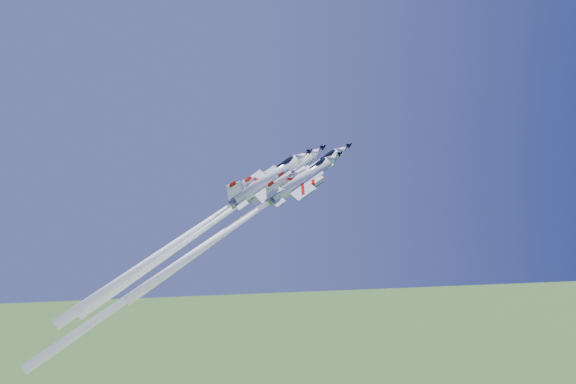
{
  "coord_description": "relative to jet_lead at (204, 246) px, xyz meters",
  "views": [
    {
      "loc": [
        -17.14,
        -114.96,
        112.78
      ],
      "look_at": [
        0.0,
        0.0,
        100.29
      ],
      "focal_mm": 40.0,
      "sensor_mm": 36.0,
      "label": 1
    }
  ],
  "objects": [
    {
      "name": "jet_right",
      "position": [
        6.88,
        -3.28,
        4.98
      ],
      "size": [
        34.11,
        12.72,
        29.8
      ],
      "rotation": [
        0.6,
        0.26,
        -1.3
      ],
      "color": "white"
    },
    {
      "name": "jet_lead",
      "position": [
        0.0,
        0.0,
        0.0
      ],
      "size": [
        50.15,
        20.74,
        45.99
      ],
      "rotation": [
        0.6,
        0.26,
        -1.3
      ],
      "color": "white"
    },
    {
      "name": "jet_left",
      "position": [
        1.89,
        4.55,
        3.49
      ],
      "size": [
        40.95,
        15.2,
        36.02
      ],
      "rotation": [
        0.6,
        0.26,
        -1.3
      ],
      "color": "white"
    },
    {
      "name": "jet_slot",
      "position": [
        -1.32,
        0.01,
        3.06
      ],
      "size": [
        40.46,
        15.01,
        35.63
      ],
      "rotation": [
        0.6,
        0.26,
        -1.3
      ],
      "color": "white"
    }
  ]
}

